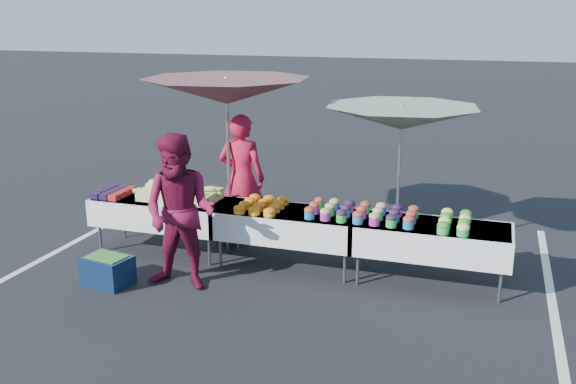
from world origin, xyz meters
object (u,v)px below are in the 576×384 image
(umbrella_left, at_px, (227,92))
(storage_bin, at_px, (108,270))
(table_left, at_px, (163,210))
(vendor, at_px, (242,178))
(customer, at_px, (180,213))
(umbrella_right, at_px, (401,119))
(table_right, at_px, (431,238))
(table_center, at_px, (288,223))

(umbrella_left, height_order, storage_bin, umbrella_left)
(table_left, height_order, umbrella_left, umbrella_left)
(vendor, relative_size, customer, 0.99)
(umbrella_right, bearing_deg, storage_bin, -147.22)
(table_right, height_order, vendor, vendor)
(table_right, distance_m, umbrella_left, 3.33)
(table_right, bearing_deg, table_left, 180.00)
(table_center, bearing_deg, umbrella_right, 32.28)
(table_center, distance_m, vendor, 1.25)
(table_right, bearing_deg, umbrella_right, 123.70)
(table_right, xyz_separation_m, storage_bin, (-3.69, -1.23, -0.40))
(storage_bin, bearing_deg, umbrella_right, 42.94)
(umbrella_left, bearing_deg, table_center, -29.79)
(table_center, relative_size, vendor, 1.01)
(umbrella_right, bearing_deg, table_right, -56.30)
(table_center, xyz_separation_m, umbrella_left, (-1.07, 0.61, 1.56))
(table_center, xyz_separation_m, table_right, (1.80, 0.00, 0.00))
(vendor, bearing_deg, storage_bin, 63.03)
(table_center, distance_m, umbrella_left, 1.99)
(table_right, relative_size, vendor, 1.01)
(table_left, relative_size, vendor, 1.01)
(table_center, bearing_deg, storage_bin, -146.89)
(table_right, xyz_separation_m, vendor, (-2.74, 0.76, 0.34))
(umbrella_left, bearing_deg, umbrella_right, 4.53)
(table_left, bearing_deg, table_center, 0.00)
(table_right, bearing_deg, storage_bin, -161.53)
(table_left, height_order, umbrella_right, umbrella_right)
(table_left, distance_m, table_right, 3.60)
(vendor, height_order, umbrella_right, umbrella_right)
(table_center, relative_size, storage_bin, 3.02)
(storage_bin, bearing_deg, customer, 24.13)
(vendor, xyz_separation_m, customer, (-0.06, -1.77, 0.01))
(vendor, distance_m, umbrella_left, 1.24)
(umbrella_right, bearing_deg, table_left, -165.38)
(table_left, distance_m, umbrella_left, 1.83)
(customer, xyz_separation_m, umbrella_right, (2.26, 1.81, 0.94))
(umbrella_left, relative_size, umbrella_right, 1.15)
(table_left, xyz_separation_m, table_center, (1.80, 0.00, 0.00))
(umbrella_right, bearing_deg, table_center, -147.72)
(table_left, height_order, customer, customer)
(vendor, distance_m, customer, 1.77)
(table_right, distance_m, vendor, 2.86)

